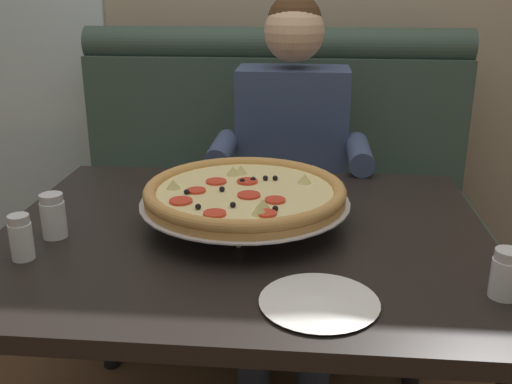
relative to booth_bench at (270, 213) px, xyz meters
name	(u,v)px	position (x,y,z in m)	size (l,w,h in m)	color
booth_bench	(270,213)	(0.00, 0.00, 0.00)	(1.63, 0.78, 1.13)	#384C42
dining_table	(243,261)	(0.00, -0.96, 0.25)	(1.20, 0.99, 0.73)	black
diner_main	(291,160)	(0.09, -0.27, 0.31)	(0.54, 0.64, 1.27)	#2D3342
pizza	(245,194)	(0.00, -0.92, 0.41)	(0.52, 0.52, 0.12)	silver
shaker_parmesan	(21,240)	(-0.47, -1.16, 0.38)	(0.05, 0.05, 0.10)	white
shaker_pepper_flakes	(54,219)	(-0.45, -1.04, 0.38)	(0.06, 0.06, 0.11)	white
shaker_oregano	(505,277)	(0.54, -1.24, 0.37)	(0.06, 0.06, 0.10)	white
plate_near_left	(319,299)	(0.18, -1.30, 0.34)	(0.23, 0.23, 0.02)	white
patio_chair	(71,116)	(-1.32, 1.20, 0.13)	(0.40, 0.40, 0.86)	black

